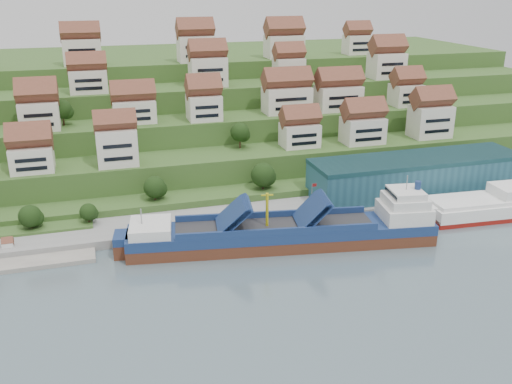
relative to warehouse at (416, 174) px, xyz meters
name	(u,v)px	position (x,y,z in m)	size (l,w,h in m)	color
ground	(254,246)	(-52.00, -17.00, -7.20)	(300.00, 300.00, 0.00)	slate
quay	(311,209)	(-32.00, -2.00, -6.10)	(180.00, 14.00, 2.20)	gray
hillside	(179,110)	(-52.00, 86.55, 3.46)	(260.00, 128.00, 31.00)	#2D4C1E
hillside_village	(212,93)	(-48.11, 44.06, 17.27)	(155.74, 61.03, 28.86)	silver
hillside_trees	(185,135)	(-59.97, 26.40, 9.00)	(141.50, 62.49, 31.52)	#1D3712
warehouse	(416,174)	(0.00, 0.00, 0.00)	(60.00, 15.00, 10.00)	#265869
flagpole	(312,196)	(-33.89, -7.00, -0.32)	(1.28, 0.16, 8.00)	gray
cargo_ship	(291,233)	(-43.65, -18.55, -4.16)	(71.52, 21.74, 15.58)	#562B1A
second_ship	(484,207)	(10.31, -16.80, -4.59)	(30.38, 12.82, 8.63)	maroon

